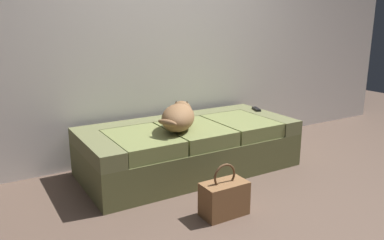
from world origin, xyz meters
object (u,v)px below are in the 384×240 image
object	(u,v)px
couch	(189,147)
handbag	(224,198)
dog_tan	(179,116)
tv_remote	(256,109)

from	to	relation	value
couch	handbag	size ratio (longest dim) A/B	5.01
couch	dog_tan	xyz separation A→B (m)	(-0.15, -0.08, 0.32)
couch	dog_tan	bearing A→B (deg)	-150.65
couch	handbag	world-z (taller)	couch
couch	tv_remote	xyz separation A→B (m)	(0.87, 0.12, 0.23)
couch	dog_tan	size ratio (longest dim) A/B	3.30
handbag	dog_tan	bearing A→B (deg)	84.95
dog_tan	tv_remote	bearing A→B (deg)	11.39
couch	dog_tan	world-z (taller)	dog_tan
couch	tv_remote	world-z (taller)	tv_remote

